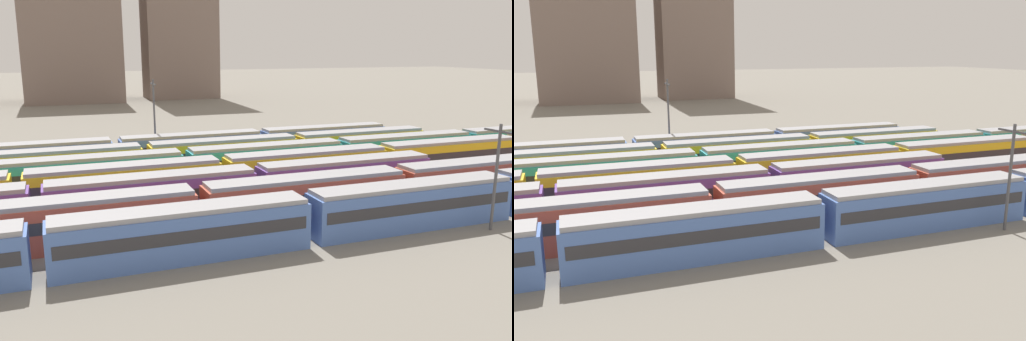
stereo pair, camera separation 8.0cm
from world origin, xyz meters
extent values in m
cube|color=#4C70BC|center=(21.00, 0.00, 1.70)|extent=(18.00, 3.00, 3.40)
cube|color=#2D2D33|center=(21.00, 0.00, 2.11)|extent=(17.20, 3.06, 0.90)
cube|color=#939399|center=(21.00, 0.00, 3.57)|extent=(17.60, 2.70, 0.35)
cube|color=#4C70BC|center=(39.90, 0.00, 1.70)|extent=(18.00, 3.00, 3.40)
cube|color=#2D2D33|center=(39.90, 0.00, 2.11)|extent=(17.20, 3.06, 0.90)
cube|color=#939399|center=(39.90, 0.00, 3.57)|extent=(17.60, 2.70, 0.35)
cube|color=#BC4C38|center=(14.01, 5.20, 1.70)|extent=(18.00, 3.00, 3.40)
cube|color=#2D2D33|center=(14.01, 5.20, 2.11)|extent=(17.20, 3.06, 0.90)
cube|color=#939399|center=(14.01, 5.20, 3.57)|extent=(17.60, 2.70, 0.35)
cube|color=#BC4C38|center=(32.91, 5.20, 1.70)|extent=(18.00, 3.00, 3.40)
cube|color=#2D2D33|center=(32.91, 5.20, 2.11)|extent=(17.20, 3.06, 0.90)
cube|color=#939399|center=(32.91, 5.20, 3.57)|extent=(17.60, 2.70, 0.35)
cube|color=#BC4C38|center=(51.81, 5.20, 1.70)|extent=(18.00, 3.00, 3.40)
cube|color=#2D2D33|center=(51.81, 5.20, 2.11)|extent=(17.20, 3.06, 0.90)
cube|color=#939399|center=(51.81, 5.20, 3.57)|extent=(17.60, 2.70, 0.35)
cube|color=#6B429E|center=(20.83, 10.40, 1.70)|extent=(18.00, 3.00, 3.40)
cube|color=#2D2D33|center=(20.83, 10.40, 2.11)|extent=(17.20, 3.06, 0.90)
cube|color=#939399|center=(20.83, 10.40, 3.57)|extent=(17.60, 2.70, 0.35)
cube|color=#6B429E|center=(39.73, 10.40, 1.70)|extent=(18.00, 3.00, 3.40)
cube|color=#2D2D33|center=(39.73, 10.40, 2.11)|extent=(17.20, 3.06, 0.90)
cube|color=#939399|center=(39.73, 10.40, 3.57)|extent=(17.60, 2.70, 0.35)
cube|color=yellow|center=(19.20, 15.60, 1.70)|extent=(18.00, 3.00, 3.40)
cube|color=#2D2D33|center=(19.20, 15.60, 2.11)|extent=(17.20, 3.06, 0.90)
cube|color=#939399|center=(19.20, 15.60, 3.57)|extent=(17.60, 2.70, 0.35)
cube|color=yellow|center=(38.10, 15.60, 1.70)|extent=(18.00, 3.00, 3.40)
cube|color=#2D2D33|center=(38.10, 15.60, 2.11)|extent=(17.20, 3.06, 0.90)
cube|color=#939399|center=(38.10, 15.60, 3.57)|extent=(17.60, 2.70, 0.35)
cube|color=yellow|center=(57.00, 15.60, 1.70)|extent=(18.00, 3.00, 3.40)
cube|color=#2D2D33|center=(57.00, 15.60, 2.11)|extent=(17.20, 3.06, 0.90)
cube|color=#939399|center=(57.00, 15.60, 3.57)|extent=(17.60, 2.70, 0.35)
cube|color=teal|center=(16.66, 20.80, 1.70)|extent=(18.00, 3.00, 3.40)
cube|color=#2D2D33|center=(16.66, 20.80, 2.11)|extent=(17.20, 3.06, 0.90)
cube|color=#939399|center=(16.66, 20.80, 3.57)|extent=(17.60, 2.70, 0.35)
cube|color=teal|center=(35.56, 20.80, 1.70)|extent=(18.00, 3.00, 3.40)
cube|color=#2D2D33|center=(35.56, 20.80, 2.11)|extent=(17.20, 3.06, 0.90)
cube|color=#939399|center=(35.56, 20.80, 3.57)|extent=(17.60, 2.70, 0.35)
cube|color=teal|center=(54.46, 20.80, 1.70)|extent=(18.00, 3.00, 3.40)
cube|color=#2D2D33|center=(54.46, 20.80, 2.11)|extent=(17.20, 3.06, 0.90)
cube|color=#939399|center=(54.46, 20.80, 3.57)|extent=(17.60, 2.70, 0.35)
cube|color=yellow|center=(13.30, 26.00, 1.70)|extent=(18.00, 3.00, 3.40)
cube|color=#2D2D33|center=(13.30, 26.00, 2.11)|extent=(17.20, 3.06, 0.90)
cube|color=#939399|center=(13.30, 26.00, 3.57)|extent=(17.60, 2.70, 0.35)
cube|color=yellow|center=(32.20, 26.00, 1.70)|extent=(18.00, 3.00, 3.40)
cube|color=#2D2D33|center=(32.20, 26.00, 2.11)|extent=(17.20, 3.06, 0.90)
cube|color=#939399|center=(32.20, 26.00, 3.57)|extent=(17.60, 2.70, 0.35)
cube|color=yellow|center=(51.10, 26.00, 1.70)|extent=(18.00, 3.00, 3.40)
cube|color=#2D2D33|center=(51.10, 26.00, 2.11)|extent=(17.20, 3.06, 0.90)
cube|color=#939399|center=(51.10, 26.00, 3.57)|extent=(17.60, 2.70, 0.35)
cube|color=#4C70BC|center=(10.65, 31.20, 1.70)|extent=(18.00, 3.00, 3.40)
cube|color=#2D2D33|center=(10.65, 31.20, 2.11)|extent=(17.20, 3.06, 0.90)
cube|color=#939399|center=(10.65, 31.20, 3.57)|extent=(17.60, 2.70, 0.35)
cube|color=#4C70BC|center=(29.55, 31.20, 1.70)|extent=(18.00, 3.00, 3.40)
cube|color=#2D2D33|center=(29.55, 31.20, 2.11)|extent=(17.20, 3.06, 0.90)
cube|color=#939399|center=(29.55, 31.20, 3.57)|extent=(17.60, 2.70, 0.35)
cube|color=#4C70BC|center=(48.45, 31.20, 1.70)|extent=(18.00, 3.00, 3.40)
cube|color=#2D2D33|center=(48.45, 31.20, 2.11)|extent=(17.20, 3.06, 0.90)
cube|color=#939399|center=(48.45, 31.20, 3.57)|extent=(17.60, 2.70, 0.35)
cylinder|color=#4C4C51|center=(45.49, -2.94, 4.31)|extent=(0.24, 0.24, 8.62)
cube|color=#47474C|center=(45.49, -2.94, 8.02)|extent=(0.16, 3.20, 0.16)
cylinder|color=#4C4C51|center=(25.52, 34.38, 5.23)|extent=(0.24, 0.24, 10.45)
cube|color=#47474C|center=(25.52, 34.38, 9.85)|extent=(0.16, 3.20, 0.16)
cube|color=#7A665B|center=(19.70, 121.79, 16.93)|extent=(25.05, 21.19, 33.86)
cube|color=#7A665B|center=(49.55, 121.79, 26.91)|extent=(20.25, 13.03, 53.82)
camera|label=1|loc=(13.02, -34.51, 14.36)|focal=37.63mm
camera|label=2|loc=(13.09, -34.54, 14.36)|focal=37.63mm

